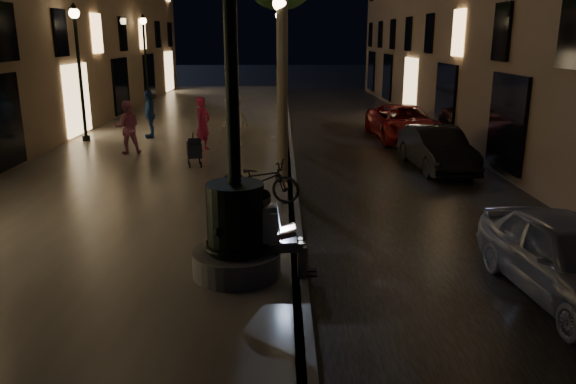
{
  "coord_description": "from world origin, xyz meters",
  "views": [
    {
      "loc": [
        -0.28,
        -6.32,
        3.87
      ],
      "look_at": [
        -0.17,
        3.0,
        1.29
      ],
      "focal_mm": 35.0,
      "sensor_mm": 36.0,
      "label": 1
    }
  ],
  "objects_px": {
    "lamp_curb_d": "(281,47)",
    "car_front": "(569,259)",
    "fountain_lamppost": "(235,214)",
    "pedestrian_red": "(203,124)",
    "lamp_curb_b": "(280,54)",
    "lamp_left_c": "(145,49)",
    "lamp_curb_c": "(281,49)",
    "pedestrian_white": "(235,120)",
    "car_second": "(436,149)",
    "stroller": "(194,150)",
    "pedestrian_pink": "(127,127)",
    "pedestrian_blue": "(150,114)",
    "lamp_left_b": "(78,55)",
    "lamp_curb_a": "(280,63)",
    "bicycle": "(260,180)",
    "seated_man_laptop": "(275,231)",
    "car_third": "(404,123)"
  },
  "relations": [
    {
      "from": "pedestrian_red",
      "to": "lamp_curb_a",
      "type": "bearing_deg",
      "value": -120.42
    },
    {
      "from": "fountain_lamppost",
      "to": "lamp_curb_c",
      "type": "distance_m",
      "value": 22.1
    },
    {
      "from": "lamp_curb_b",
      "to": "car_third",
      "type": "xyz_separation_m",
      "value": [
        4.73,
        -0.91,
        -2.57
      ]
    },
    {
      "from": "lamp_left_b",
      "to": "stroller",
      "type": "relative_size",
      "value": 4.94
    },
    {
      "from": "lamp_left_c",
      "to": "stroller",
      "type": "distance_m",
      "value": 15.14
    },
    {
      "from": "lamp_curb_c",
      "to": "car_second",
      "type": "distance_m",
      "value": 14.85
    },
    {
      "from": "pedestrian_pink",
      "to": "stroller",
      "type": "bearing_deg",
      "value": 126.2
    },
    {
      "from": "car_third",
      "to": "seated_man_laptop",
      "type": "bearing_deg",
      "value": -112.95
    },
    {
      "from": "lamp_curb_a",
      "to": "car_front",
      "type": "bearing_deg",
      "value": -56.17
    },
    {
      "from": "pedestrian_blue",
      "to": "lamp_curb_c",
      "type": "bearing_deg",
      "value": 134.54
    },
    {
      "from": "lamp_curb_c",
      "to": "car_front",
      "type": "height_order",
      "value": "lamp_curb_c"
    },
    {
      "from": "lamp_curb_b",
      "to": "stroller",
      "type": "xyz_separation_m",
      "value": [
        -2.52,
        -6.2,
        -2.55
      ]
    },
    {
      "from": "car_second",
      "to": "pedestrian_blue",
      "type": "height_order",
      "value": "pedestrian_blue"
    },
    {
      "from": "stroller",
      "to": "bicycle",
      "type": "height_order",
      "value": "bicycle"
    },
    {
      "from": "fountain_lamppost",
      "to": "lamp_left_b",
      "type": "bearing_deg",
      "value": 118.07
    },
    {
      "from": "lamp_curb_a",
      "to": "lamp_left_c",
      "type": "xyz_separation_m",
      "value": [
        -7.1,
        16.0,
        0.0
      ]
    },
    {
      "from": "lamp_curb_d",
      "to": "pedestrian_pink",
      "type": "relative_size",
      "value": 2.82
    },
    {
      "from": "lamp_left_c",
      "to": "pedestrian_white",
      "type": "bearing_deg",
      "value": -63.5
    },
    {
      "from": "lamp_left_b",
      "to": "car_third",
      "type": "distance_m",
      "value": 12.15
    },
    {
      "from": "pedestrian_pink",
      "to": "pedestrian_white",
      "type": "xyz_separation_m",
      "value": [
        3.39,
        1.15,
        0.07
      ]
    },
    {
      "from": "fountain_lamppost",
      "to": "car_second",
      "type": "xyz_separation_m",
      "value": [
        5.37,
        8.14,
        -0.57
      ]
    },
    {
      "from": "seated_man_laptop",
      "to": "bicycle",
      "type": "xyz_separation_m",
      "value": [
        -0.39,
        4.15,
        -0.24
      ]
    },
    {
      "from": "pedestrian_blue",
      "to": "bicycle",
      "type": "relative_size",
      "value": 0.94
    },
    {
      "from": "car_second",
      "to": "car_front",
      "type": "bearing_deg",
      "value": -96.33
    },
    {
      "from": "lamp_left_c",
      "to": "seated_man_laptop",
      "type": "bearing_deg",
      "value": -72.32
    },
    {
      "from": "seated_man_laptop",
      "to": "pedestrian_blue",
      "type": "xyz_separation_m",
      "value": [
        -4.81,
        12.68,
        0.15
      ]
    },
    {
      "from": "pedestrian_red",
      "to": "pedestrian_pink",
      "type": "bearing_deg",
      "value": 128.83
    },
    {
      "from": "lamp_curb_a",
      "to": "car_second",
      "type": "xyz_separation_m",
      "value": [
        4.67,
        2.14,
        -2.6
      ]
    },
    {
      "from": "lamp_curb_c",
      "to": "pedestrian_pink",
      "type": "xyz_separation_m",
      "value": [
        -4.96,
        -12.25,
        -2.18
      ]
    },
    {
      "from": "lamp_curb_b",
      "to": "car_second",
      "type": "distance_m",
      "value": 7.93
    },
    {
      "from": "pedestrian_pink",
      "to": "pedestrian_blue",
      "type": "distance_m",
      "value": 2.93
    },
    {
      "from": "fountain_lamppost",
      "to": "pedestrian_white",
      "type": "xyz_separation_m",
      "value": [
        -0.87,
        10.91,
        -0.09
      ]
    },
    {
      "from": "lamp_curb_a",
      "to": "stroller",
      "type": "distance_m",
      "value": 4.01
    },
    {
      "from": "lamp_left_b",
      "to": "car_second",
      "type": "bearing_deg",
      "value": -18.14
    },
    {
      "from": "car_third",
      "to": "lamp_left_b",
      "type": "bearing_deg",
      "value": -177.48
    },
    {
      "from": "seated_man_laptop",
      "to": "pedestrian_red",
      "type": "height_order",
      "value": "pedestrian_red"
    },
    {
      "from": "pedestrian_pink",
      "to": "lamp_curb_c",
      "type": "bearing_deg",
      "value": -127.03
    },
    {
      "from": "car_front",
      "to": "pedestrian_pink",
      "type": "xyz_separation_m",
      "value": [
        -9.31,
        10.25,
        0.41
      ]
    },
    {
      "from": "lamp_curb_b",
      "to": "pedestrian_red",
      "type": "distance_m",
      "value": 5.06
    },
    {
      "from": "fountain_lamppost",
      "to": "pedestrian_red",
      "type": "distance_m",
      "value": 10.38
    },
    {
      "from": "car_third",
      "to": "pedestrian_white",
      "type": "height_order",
      "value": "pedestrian_white"
    },
    {
      "from": "lamp_curb_a",
      "to": "car_second",
      "type": "bearing_deg",
      "value": 24.64
    },
    {
      "from": "pedestrian_red",
      "to": "lamp_curb_b",
      "type": "bearing_deg",
      "value": -6.0
    },
    {
      "from": "bicycle",
      "to": "pedestrian_pink",
      "type": "bearing_deg",
      "value": 56.23
    },
    {
      "from": "lamp_curb_b",
      "to": "lamp_curb_d",
      "type": "relative_size",
      "value": 1.0
    },
    {
      "from": "pedestrian_white",
      "to": "pedestrian_blue",
      "type": "bearing_deg",
      "value": -74.22
    },
    {
      "from": "lamp_curb_d",
      "to": "car_front",
      "type": "xyz_separation_m",
      "value": [
        4.36,
        -30.5,
        -2.59
      ]
    },
    {
      "from": "car_third",
      "to": "lamp_left_c",
      "type": "bearing_deg",
      "value": 140.27
    },
    {
      "from": "lamp_curb_a",
      "to": "pedestrian_blue",
      "type": "xyz_separation_m",
      "value": [
        -4.89,
        6.68,
        -2.15
      ]
    },
    {
      "from": "lamp_curb_b",
      "to": "lamp_left_c",
      "type": "bearing_deg",
      "value": 131.59
    }
  ]
}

